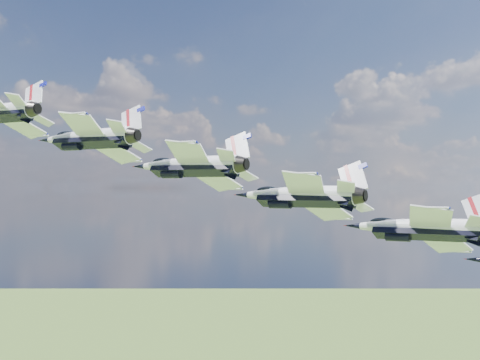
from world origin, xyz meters
TOP-DOWN VIEW (x-y plane):
  - jet_1 at (-4.73, 14.07)m, footprint 16.28×18.33m
  - jet_2 at (2.88, 5.19)m, footprint 16.28×18.33m
  - jet_3 at (10.49, -3.69)m, footprint 16.28×18.33m
  - jet_4 at (18.10, -12.57)m, footprint 16.28×18.33m

SIDE VIEW (x-z plane):
  - jet_4 at x=18.10m, z-range 142.75..151.45m
  - jet_3 at x=10.49m, z-range 145.87..154.57m
  - jet_2 at x=2.88m, z-range 148.99..157.69m
  - jet_1 at x=-4.73m, z-range 152.11..160.81m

